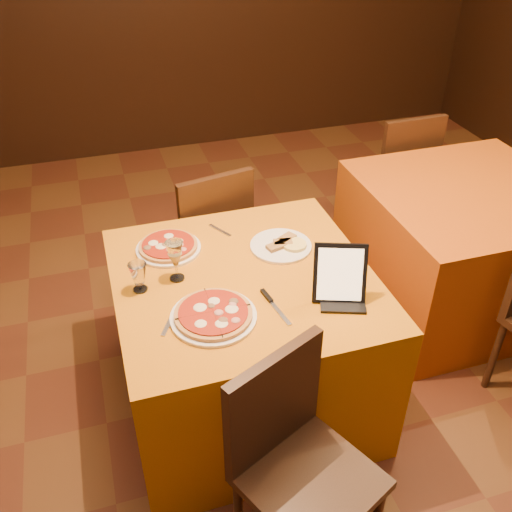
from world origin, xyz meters
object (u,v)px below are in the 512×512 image
object	(u,v)px
side_table	(459,247)
water_glass	(139,277)
wine_glass	(175,261)
pizza_far	(168,247)
main_table	(245,340)
tablet	(340,273)
chair_main_near	(310,480)
pizza_near	(213,315)
chair_side_far	(392,172)
chair_main_far	(204,235)

from	to	relation	value
side_table	water_glass	size ratio (longest dim) A/B	8.46
side_table	wine_glass	xyz separation A→B (m)	(-1.68, -0.31, 0.47)
pizza_far	wine_glass	size ratio (longest dim) A/B	1.56
main_table	tablet	world-z (taller)	tablet
chair_main_near	pizza_near	distance (m)	0.69
chair_side_far	chair_main_far	bearing A→B (deg)	14.48
tablet	chair_main_far	bearing A→B (deg)	127.12
tablet	pizza_near	bearing A→B (deg)	-162.34
water_glass	pizza_near	bearing A→B (deg)	-46.76
chair_main_near	water_glass	distance (m)	1.03
side_table	chair_main_far	distance (m)	1.48
side_table	pizza_near	size ratio (longest dim) A/B	3.23
water_glass	tablet	world-z (taller)	tablet
side_table	chair_side_far	size ratio (longest dim) A/B	1.21
chair_main_near	pizza_near	world-z (taller)	chair_main_near
main_table	chair_main_far	size ratio (longest dim) A/B	1.21
chair_main_near	tablet	world-z (taller)	tablet
wine_glass	chair_main_far	bearing A→B (deg)	69.97
chair_main_near	chair_side_far	distance (m)	2.47
pizza_far	chair_main_near	bearing A→B (deg)	-76.27
main_table	chair_side_far	distance (m)	1.86
pizza_near	water_glass	world-z (taller)	water_glass
side_table	chair_main_near	distance (m)	1.85
main_table	water_glass	size ratio (longest dim) A/B	8.46
pizza_near	pizza_far	bearing A→B (deg)	99.24
chair_side_far	chair_main_near	bearing A→B (deg)	54.26
main_table	chair_main_near	distance (m)	0.82
chair_main_near	pizza_near	size ratio (longest dim) A/B	2.68
wine_glass	water_glass	world-z (taller)	wine_glass
side_table	chair_side_far	distance (m)	0.84
main_table	tablet	xyz separation A→B (m)	(0.33, -0.25, 0.49)
pizza_far	tablet	size ratio (longest dim) A/B	1.22
side_table	water_glass	bearing A→B (deg)	-169.56
chair_main_far	pizza_far	xyz separation A→B (m)	(-0.27, -0.53, 0.31)
chair_main_near	wine_glass	distance (m)	1.01
chair_main_far	wine_glass	distance (m)	0.89
chair_side_far	wine_glass	size ratio (longest dim) A/B	4.79
tablet	pizza_far	bearing A→B (deg)	157.99
pizza_near	water_glass	bearing A→B (deg)	133.24
pizza_near	wine_glass	xyz separation A→B (m)	(-0.09, 0.29, 0.08)
pizza_far	tablet	distance (m)	0.82
main_table	wine_glass	size ratio (longest dim) A/B	5.79
side_table	water_glass	xyz separation A→B (m)	(-1.84, -0.34, 0.44)
wine_glass	water_glass	xyz separation A→B (m)	(-0.16, -0.03, -0.03)
chair_side_far	water_glass	world-z (taller)	chair_side_far
chair_main_near	water_glass	size ratio (longest dim) A/B	7.00
side_table	wine_glass	distance (m)	1.77
chair_main_near	pizza_far	bearing A→B (deg)	78.80
side_table	chair_side_far	world-z (taller)	chair_side_far
pizza_far	side_table	bearing A→B (deg)	2.83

